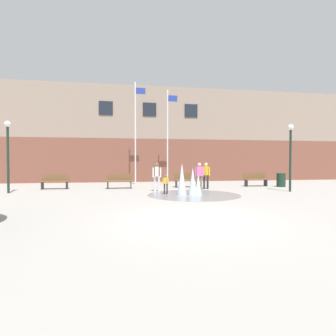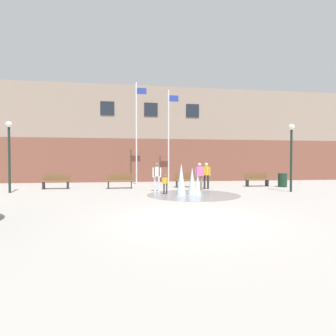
# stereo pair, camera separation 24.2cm
# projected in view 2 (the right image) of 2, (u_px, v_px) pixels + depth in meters

# --- Properties ---
(ground_plane) EXTENTS (100.00, 100.00, 0.00)m
(ground_plane) POSITION_uv_depth(u_px,v_px,m) (189.00, 219.00, 7.56)
(ground_plane) COLOR gray
(library_building) EXTENTS (36.00, 6.05, 7.90)m
(library_building) POSITION_uv_depth(u_px,v_px,m) (148.00, 137.00, 24.51)
(library_building) COLOR brown
(library_building) RESTS_ON ground
(splash_fountain) EXTENTS (4.63, 4.63, 1.58)m
(splash_fountain) POSITION_uv_depth(u_px,v_px,m) (189.00, 184.00, 12.93)
(splash_fountain) COLOR gray
(splash_fountain) RESTS_ON ground
(park_bench_left_of_flagpoles) EXTENTS (1.60, 0.44, 0.91)m
(park_bench_left_of_flagpoles) POSITION_uv_depth(u_px,v_px,m) (56.00, 181.00, 15.92)
(park_bench_left_of_flagpoles) COLOR #28282D
(park_bench_left_of_flagpoles) RESTS_ON ground
(park_bench_center) EXTENTS (1.60, 0.44, 0.91)m
(park_bench_center) POSITION_uv_depth(u_px,v_px,m) (120.00, 181.00, 16.23)
(park_bench_center) COLOR #28282D
(park_bench_center) RESTS_ON ground
(park_bench_near_trashcan) EXTENTS (1.60, 0.44, 0.91)m
(park_bench_near_trashcan) POSITION_uv_depth(u_px,v_px,m) (187.00, 180.00, 17.02)
(park_bench_near_trashcan) COLOR #28282D
(park_bench_near_trashcan) RESTS_ON ground
(park_bench_far_right) EXTENTS (1.60, 0.44, 0.91)m
(park_bench_far_right) POSITION_uv_depth(u_px,v_px,m) (257.00, 179.00, 17.58)
(park_bench_far_right) COLOR #28282D
(park_bench_far_right) RESTS_ON ground
(teen_by_trashcan) EXTENTS (0.50, 0.36, 1.59)m
(teen_by_trashcan) POSITION_uv_depth(u_px,v_px,m) (157.00, 175.00, 14.66)
(teen_by_trashcan) COLOR silver
(teen_by_trashcan) RESTS_ON ground
(adult_watching) EXTENTS (0.50, 0.39, 1.59)m
(adult_watching) POSITION_uv_depth(u_px,v_px,m) (206.00, 174.00, 15.84)
(adult_watching) COLOR #28282D
(adult_watching) RESTS_ON ground
(child_running) EXTENTS (0.31, 0.24, 0.99)m
(child_running) POSITION_uv_depth(u_px,v_px,m) (165.00, 183.00, 13.40)
(child_running) COLOR #28282D
(child_running) RESTS_ON ground
(adult_in_red) EXTENTS (0.50, 0.23, 1.59)m
(adult_in_red) POSITION_uv_depth(u_px,v_px,m) (199.00, 174.00, 14.96)
(adult_in_red) COLOR #89755B
(adult_in_red) RESTS_ON ground
(flagpole_left) EXTENTS (0.80, 0.10, 7.48)m
(flagpole_left) POSITION_uv_depth(u_px,v_px,m) (137.00, 130.00, 19.24)
(flagpole_left) COLOR silver
(flagpole_left) RESTS_ON ground
(flagpole_right) EXTENTS (0.80, 0.10, 7.02)m
(flagpole_right) POSITION_uv_depth(u_px,v_px,m) (169.00, 134.00, 19.59)
(flagpole_right) COLOR silver
(flagpole_right) RESTS_ON ground
(lamp_post_left_lane) EXTENTS (0.32, 0.32, 3.79)m
(lamp_post_left_lane) POSITION_uv_depth(u_px,v_px,m) (9.00, 146.00, 13.85)
(lamp_post_left_lane) COLOR #192D23
(lamp_post_left_lane) RESTS_ON ground
(lamp_post_right_lane) EXTENTS (0.32, 0.32, 3.71)m
(lamp_post_right_lane) POSITION_uv_depth(u_px,v_px,m) (291.00, 147.00, 14.35)
(lamp_post_right_lane) COLOR #192D23
(lamp_post_right_lane) RESTS_ON ground
(trash_can) EXTENTS (0.56, 0.56, 0.90)m
(trash_can) POSITION_uv_depth(u_px,v_px,m) (282.00, 180.00, 17.15)
(trash_can) COLOR #193323
(trash_can) RESTS_ON ground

